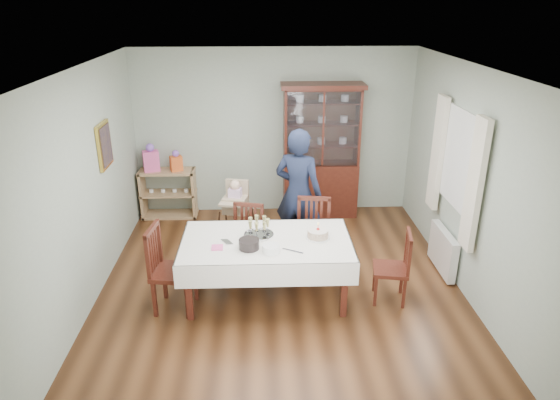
{
  "coord_description": "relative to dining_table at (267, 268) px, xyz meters",
  "views": [
    {
      "loc": [
        -0.24,
        -5.44,
        3.41
      ],
      "look_at": [
        0.0,
        0.2,
        1.1
      ],
      "focal_mm": 32.0,
      "sensor_mm": 36.0,
      "label": 1
    }
  ],
  "objects": [
    {
      "name": "room_shell",
      "position": [
        0.18,
        0.74,
        1.32
      ],
      "size": [
        5.0,
        5.0,
        5.0
      ],
      "color": "#9EAA99",
      "rests_on": "floor"
    },
    {
      "name": "dining_table",
      "position": [
        0.0,
        0.0,
        0.0
      ],
      "size": [
        2.01,
        1.16,
        0.76
      ],
      "rotation": [
        0.0,
        0.0,
        -0.01
      ],
      "color": "#491D12",
      "rests_on": "floor"
    },
    {
      "name": "chair_far_right",
      "position": [
        0.61,
        0.54,
        -0.09
      ],
      "size": [
        0.51,
        0.51,
        1.01
      ],
      "rotation": [
        0.0,
        0.0,
        -0.14
      ],
      "color": "#491D12",
      "rests_on": "floor"
    },
    {
      "name": "curtain_right",
      "position": [
        2.34,
        1.13,
        1.07
      ],
      "size": [
        0.07,
        0.3,
        1.55
      ],
      "primitive_type": "cube",
      "color": "silver",
      "rests_on": "room_shell"
    },
    {
      "name": "cutlery",
      "position": [
        -0.49,
        -0.03,
        0.38
      ],
      "size": [
        0.17,
        0.19,
        0.01
      ],
      "primitive_type": null,
      "rotation": [
        0.0,
        0.0,
        0.54
      ],
      "color": "silver",
      "rests_on": "dining_table"
    },
    {
      "name": "window",
      "position": [
        2.4,
        0.51,
        1.17
      ],
      "size": [
        0.04,
        1.02,
        1.22
      ],
      "primitive_type": "cube",
      "color": "white",
      "rests_on": "room_shell"
    },
    {
      "name": "chair_end_left",
      "position": [
        -1.09,
        -0.2,
        -0.08
      ],
      "size": [
        0.52,
        0.52,
        1.04
      ],
      "rotation": [
        0.0,
        0.0,
        1.44
      ],
      "color": "#491D12",
      "rests_on": "floor"
    },
    {
      "name": "plate_stack_white",
      "position": [
        0.05,
        -0.29,
        0.42
      ],
      "size": [
        0.24,
        0.24,
        0.08
      ],
      "primitive_type": "cylinder",
      "rotation": [
        0.0,
        0.0,
        0.23
      ],
      "color": "white",
      "rests_on": "dining_table"
    },
    {
      "name": "gift_bag_pink",
      "position": [
        -1.8,
        2.47,
        0.62
      ],
      "size": [
        0.28,
        0.22,
        0.46
      ],
      "color": "#E85599",
      "rests_on": "sideboard"
    },
    {
      "name": "curtain_left",
      "position": [
        2.34,
        -0.11,
        1.07
      ],
      "size": [
        0.07,
        0.3,
        1.55
      ],
      "primitive_type": "cube",
      "color": "silver",
      "rests_on": "room_shell"
    },
    {
      "name": "gift_bag_orange",
      "position": [
        -1.4,
        2.47,
        0.57
      ],
      "size": [
        0.22,
        0.19,
        0.34
      ],
      "color": "#DA5922",
      "rests_on": "sideboard"
    },
    {
      "name": "woman",
      "position": [
        0.46,
        1.1,
        0.53
      ],
      "size": [
        0.78,
        0.67,
        1.82
      ],
      "primitive_type": "imported",
      "rotation": [
        0.0,
        0.0,
        2.71
      ],
      "color": "black",
      "rests_on": "floor"
    },
    {
      "name": "floor",
      "position": [
        0.18,
        0.21,
        -0.38
      ],
      "size": [
        5.0,
        5.0,
        0.0
      ],
      "primitive_type": "plane",
      "color": "#593319",
      "rests_on": "ground"
    },
    {
      "name": "china_cabinet",
      "position": [
        0.93,
        2.47,
        0.74
      ],
      "size": [
        1.3,
        0.48,
        2.18
      ],
      "color": "#491D12",
      "rests_on": "floor"
    },
    {
      "name": "high_chair",
      "position": [
        -0.42,
        1.39,
        0.01
      ],
      "size": [
        0.54,
        0.54,
        1.01
      ],
      "rotation": [
        0.0,
        0.0,
        -0.22
      ],
      "color": "black",
      "rests_on": "floor"
    },
    {
      "name": "birthday_cake",
      "position": [
        0.61,
        0.03,
        0.43
      ],
      "size": [
        0.29,
        0.29,
        0.2
      ],
      "color": "white",
      "rests_on": "dining_table"
    },
    {
      "name": "picture_frame",
      "position": [
        -2.04,
        1.01,
        1.27
      ],
      "size": [
        0.04,
        0.48,
        0.58
      ],
      "primitive_type": "cube",
      "color": "gold",
      "rests_on": "room_shell"
    },
    {
      "name": "radiator",
      "position": [
        2.34,
        0.51,
        -0.08
      ],
      "size": [
        0.1,
        0.8,
        0.55
      ],
      "primitive_type": "cube",
      "color": "white",
      "rests_on": "floor"
    },
    {
      "name": "cake_knife",
      "position": [
        0.29,
        -0.29,
        0.38
      ],
      "size": [
        0.24,
        0.15,
        0.01
      ],
      "primitive_type": "cube",
      "rotation": [
        0.0,
        0.0,
        -0.51
      ],
      "color": "silver",
      "rests_on": "dining_table"
    },
    {
      "name": "chair_end_right",
      "position": [
        1.48,
        -0.14,
        -0.12
      ],
      "size": [
        0.47,
        0.47,
        0.89
      ],
      "rotation": [
        0.0,
        0.0,
        -1.75
      ],
      "color": "#491D12",
      "rests_on": "floor"
    },
    {
      "name": "sideboard",
      "position": [
        -1.57,
        2.49,
        0.02
      ],
      "size": [
        0.9,
        0.38,
        0.8
      ],
      "color": "tan",
      "rests_on": "floor"
    },
    {
      "name": "champagne_tray",
      "position": [
        -0.09,
        0.13,
        0.44
      ],
      "size": [
        0.36,
        0.36,
        0.22
      ],
      "color": "silver",
      "rests_on": "dining_table"
    },
    {
      "name": "plate_stack_dark",
      "position": [
        -0.2,
        -0.2,
        0.43
      ],
      "size": [
        0.25,
        0.25,
        0.11
      ],
      "primitive_type": "cylinder",
      "rotation": [
        0.0,
        0.0,
        -0.07
      ],
      "color": "black",
      "rests_on": "dining_table"
    },
    {
      "name": "chair_far_left",
      "position": [
        -0.26,
        0.55,
        -0.11
      ],
      "size": [
        0.51,
        0.51,
        0.93
      ],
      "rotation": [
        0.0,
        0.0,
        -0.24
      ],
      "color": "#491D12",
      "rests_on": "floor"
    },
    {
      "name": "napkin_stack",
      "position": [
        -0.56,
        -0.18,
        0.38
      ],
      "size": [
        0.13,
        0.13,
        0.02
      ],
      "primitive_type": "cube",
      "rotation": [
        0.0,
        0.0,
        0.04
      ],
      "color": "#E85599",
      "rests_on": "dining_table"
    }
  ]
}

